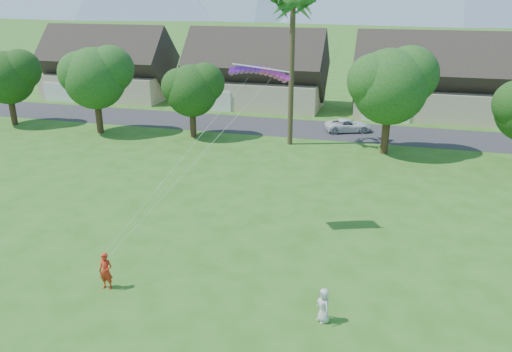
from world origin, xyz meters
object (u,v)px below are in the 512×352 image
(kite_flyer, at_px, (106,271))
(parked_car, at_px, (348,125))
(watcher, at_px, (324,305))
(parafoil_kite, at_px, (260,70))

(kite_flyer, relative_size, parked_car, 0.40)
(watcher, distance_m, parked_car, 29.72)
(kite_flyer, distance_m, watcher, 9.64)
(watcher, xyz_separation_m, parafoil_kite, (-4.69, 7.65, 8.02))
(watcher, height_order, parafoil_kite, parafoil_kite)
(watcher, relative_size, parafoil_kite, 0.46)
(watcher, relative_size, parked_car, 0.34)
(kite_flyer, bearing_deg, parafoil_kite, 55.24)
(watcher, bearing_deg, parafoil_kite, 173.59)
(kite_flyer, distance_m, parafoil_kite, 12.15)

